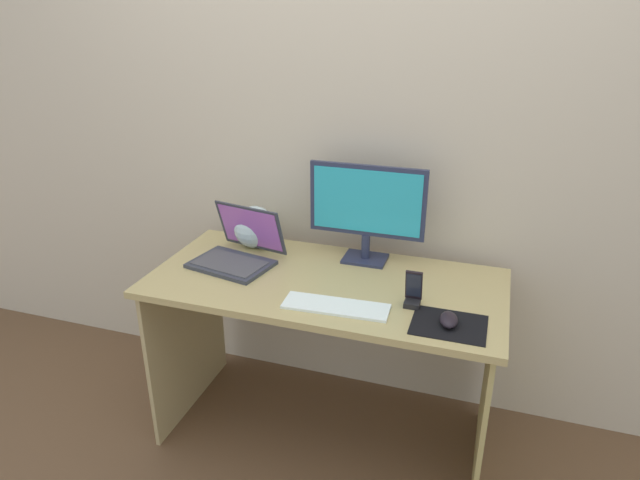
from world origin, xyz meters
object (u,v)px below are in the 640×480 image
keyboard_external (336,306)px  mouse (449,320)px  laptop (238,251)px  phone_in_dock (413,293)px  monitor (367,208)px  fishbowl (255,227)px

keyboard_external → mouse: 0.39m
laptop → phone_in_dock: 0.77m
monitor → mouse: 0.61m
monitor → laptop: 0.57m
laptop → keyboard_external: size_ratio=0.97×
fishbowl → keyboard_external: size_ratio=0.49×
keyboard_external → phone_in_dock: size_ratio=2.76×
monitor → fishbowl: (-0.50, -0.00, -0.14)m
fishbowl → phone_in_dock: (0.76, -0.32, -0.04)m
mouse → phone_in_dock: phone_in_dock is taller
monitor → mouse: monitor is taller
fishbowl → phone_in_dock: fishbowl is taller
monitor → fishbowl: size_ratio=2.56×
keyboard_external → fishbowl: bearing=137.3°
monitor → keyboard_external: (-0.00, -0.42, -0.23)m
fishbowl → phone_in_dock: 0.82m
fishbowl → keyboard_external: 0.66m
monitor → phone_in_dock: bearing=-51.6°
fishbowl → mouse: size_ratio=1.88×
laptop → mouse: (0.90, -0.24, -0.03)m
mouse → monitor: bearing=126.4°
phone_in_dock → laptop: bearing=169.5°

